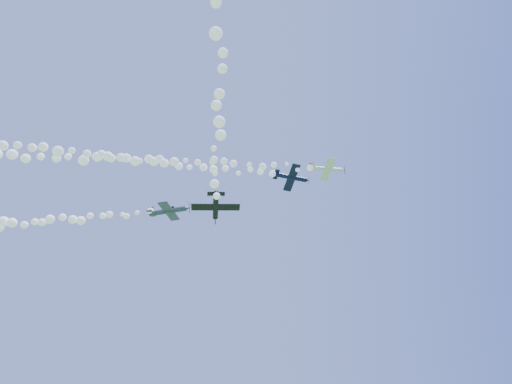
{
  "coord_description": "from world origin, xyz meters",
  "views": [
    {
      "loc": [
        5.65,
        -68.08,
        2.0
      ],
      "look_at": [
        5.85,
        -5.96,
        46.52
      ],
      "focal_mm": 30.0,
      "sensor_mm": 36.0,
      "label": 1
    }
  ],
  "objects_px": {
    "plane_white": "(327,169)",
    "plane_navy": "(291,177)",
    "plane_grey": "(169,211)",
    "plane_black": "(216,206)"
  },
  "relations": [
    {
      "from": "plane_white",
      "to": "plane_grey",
      "type": "distance_m",
      "value": 30.89
    },
    {
      "from": "plane_grey",
      "to": "plane_black",
      "type": "height_order",
      "value": "plane_grey"
    },
    {
      "from": "plane_grey",
      "to": "plane_black",
      "type": "relative_size",
      "value": 1.18
    },
    {
      "from": "plane_white",
      "to": "plane_black",
      "type": "distance_m",
      "value": 27.31
    },
    {
      "from": "plane_black",
      "to": "plane_navy",
      "type": "bearing_deg",
      "value": -49.64
    },
    {
      "from": "plane_navy",
      "to": "plane_grey",
      "type": "relative_size",
      "value": 0.92
    },
    {
      "from": "plane_navy",
      "to": "plane_black",
      "type": "bearing_deg",
      "value": -144.92
    },
    {
      "from": "plane_white",
      "to": "plane_navy",
      "type": "distance_m",
      "value": 7.14
    },
    {
      "from": "plane_white",
      "to": "plane_navy",
      "type": "xyz_separation_m",
      "value": [
        -6.68,
        2.52,
        -0.06
      ]
    },
    {
      "from": "plane_navy",
      "to": "plane_grey",
      "type": "bearing_deg",
      "value": 168.24
    }
  ]
}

